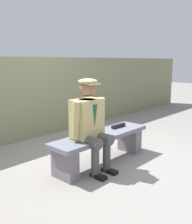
# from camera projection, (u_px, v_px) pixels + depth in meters

# --- Properties ---
(ground_plane) EXTENTS (30.00, 30.00, 0.00)m
(ground_plane) POSITION_uv_depth(u_px,v_px,m) (101.00, 163.00, 3.97)
(ground_plane) COLOR gray
(bench) EXTENTS (1.76, 0.46, 0.47)m
(bench) POSITION_uv_depth(u_px,v_px,m) (102.00, 143.00, 3.91)
(bench) COLOR slate
(bench) RESTS_ON ground
(seated_man) EXTENTS (0.60, 0.59, 1.31)m
(seated_man) POSITION_uv_depth(u_px,v_px,m) (90.00, 121.00, 3.57)
(seated_man) COLOR tan
(seated_man) RESTS_ON ground
(rolled_magazine) EXTENTS (0.30, 0.08, 0.06)m
(rolled_magazine) POSITION_uv_depth(u_px,v_px,m) (118.00, 126.00, 4.22)
(rolled_magazine) COLOR black
(rolled_magazine) RESTS_ON bench
(stadium_wall) EXTENTS (12.00, 0.24, 1.62)m
(stadium_wall) POSITION_uv_depth(u_px,v_px,m) (27.00, 98.00, 5.14)
(stadium_wall) COLOR #7B7C5A
(stadium_wall) RESTS_ON ground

